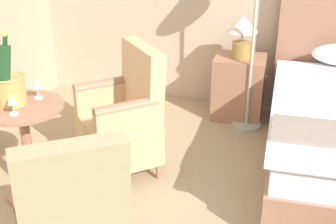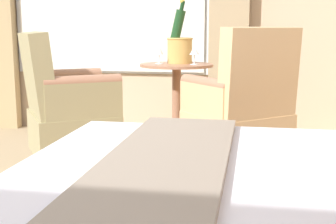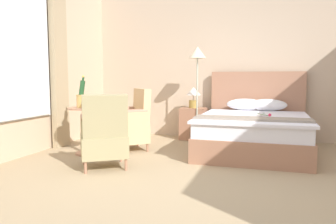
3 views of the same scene
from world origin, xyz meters
name	(u,v)px [view 1 (image 1 of 3)]	position (x,y,z in m)	size (l,w,h in m)	color
nightstand	(238,87)	(-0.94, 2.53, 0.31)	(0.51, 0.40, 0.62)	#A77357
bedside_lamp	(242,31)	(-0.94, 2.53, 0.87)	(0.28, 0.28, 0.40)	#A1833C
side_table_round	(27,146)	(-2.24, 0.79, 0.42)	(0.58, 0.58, 0.73)	#A77357
champagne_bucket	(10,85)	(-2.31, 0.80, 0.87)	(0.21, 0.21, 0.50)	tan
wine_glass_near_bucket	(12,101)	(-2.21, 0.65, 0.83)	(0.07, 0.07, 0.14)	white
wine_glass_near_edge	(37,85)	(-2.18, 0.93, 0.83)	(0.08, 0.08, 0.13)	white
armchair_by_window	(124,120)	(-1.70, 1.31, 0.44)	(0.79, 0.79, 1.02)	#A77357
armchair_facing_bed	(72,214)	(-1.58, 0.13, 0.45)	(0.80, 0.80, 0.99)	#A77357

